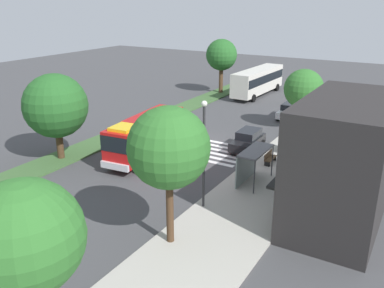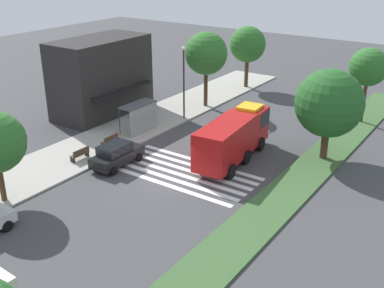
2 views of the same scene
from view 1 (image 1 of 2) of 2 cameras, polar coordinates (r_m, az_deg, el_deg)
name	(u,v)px [view 1 (image 1 of 2)]	position (r m, az deg, el deg)	size (l,w,h in m)	color
ground_plane	(199,141)	(37.98, 0.95, 0.40)	(120.00, 120.00, 0.00)	#424244
sidewalk	(292,158)	(34.71, 13.77, -1.96)	(60.00, 5.72, 0.14)	#ADA89E
median_strip	(135,128)	(42.00, -7.99, 2.21)	(60.00, 3.00, 0.14)	#3D6033
crosswalk	(190,146)	(36.64, -0.34, -0.32)	(4.95, 10.82, 0.01)	silver
fire_truck	(144,135)	(33.66, -6.67, 1.22)	(9.26, 3.34, 3.51)	#B71414
parked_car_west	(307,99)	(52.52, 15.72, 6.07)	(4.58, 2.06, 1.65)	silver
parked_car_mid	(290,111)	(46.40, 13.51, 4.53)	(4.37, 2.09, 1.65)	silver
parked_car_east	(248,140)	(35.86, 7.80, 0.55)	(4.37, 2.09, 1.77)	black
transit_bus	(258,80)	(56.87, 9.16, 8.83)	(11.56, 3.19, 3.53)	silver
bus_stop_shelter	(251,158)	(29.07, 8.22, -2.00)	(3.50, 1.40, 2.46)	#4C4C51
bench_near_shelter	(270,158)	(33.05, 10.77, -1.87)	(1.60, 0.50, 0.90)	#4C3823
bench_west_of_shelter	(283,146)	(35.94, 12.58, -0.23)	(1.60, 0.50, 0.90)	#4C3823
street_lamp	(204,147)	(24.53, 1.66, -0.38)	(0.36, 0.36, 6.80)	#2D2D30
storefront_building	(344,161)	(25.13, 20.36, -2.25)	(9.61, 5.60, 7.33)	#282626
sidewalk_tree_far_west	(304,89)	(41.82, 15.29, 7.41)	(3.86, 3.86, 5.96)	#47301E
sidewalk_tree_center	(169,148)	(20.39, -3.28, -0.58)	(4.22, 4.22, 7.47)	#47301E
sidewalk_tree_east	(25,238)	(14.98, -22.23, -12.04)	(4.04, 4.04, 6.91)	#47301E
median_tree_far_west	(222,55)	(56.87, 4.13, 12.24)	(4.21, 4.21, 7.27)	#513823
median_tree_west	(55,106)	(34.12, -18.48, 5.04)	(5.09, 5.09, 6.93)	#47301E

